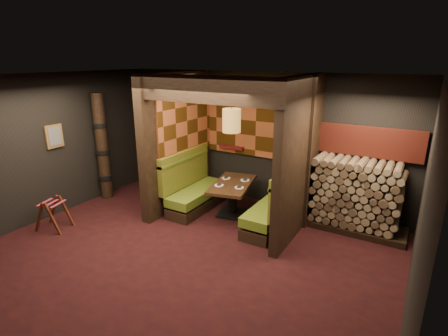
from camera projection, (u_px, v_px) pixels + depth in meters
floor at (184, 255)px, 5.79m from camera, size 6.50×5.50×0.02m
ceiling at (177, 77)px, 4.92m from camera, size 6.50×5.50×0.02m
wall_back at (258, 139)px, 7.62m from camera, size 6.50×0.02×2.85m
wall_left at (50, 147)px, 6.94m from camera, size 0.02×5.50×2.85m
wall_right at (422, 221)px, 3.77m from camera, size 0.02×5.50×2.85m
partition_left at (177, 141)px, 7.36m from camera, size 0.20×2.20×2.85m
partition_right at (299, 159)px, 6.12m from camera, size 0.15×2.10×2.85m
header_beam at (204, 89)px, 5.58m from camera, size 2.85×0.18×0.44m
tapa_back_panel at (256, 121)px, 7.47m from camera, size 2.40×0.06×1.55m
tapa_side_panel at (186, 121)px, 7.32m from camera, size 0.04×1.85×1.45m
lacquer_shelf at (232, 147)px, 7.89m from camera, size 0.60×0.12×0.07m
booth_bench_left at (194, 190)px, 7.49m from camera, size 0.68×1.60×1.14m
booth_bench_right at (276, 209)px, 6.57m from camera, size 0.68×1.60×1.14m
dining_table at (232, 194)px, 7.13m from camera, size 0.98×1.44×0.69m
place_settings at (232, 182)px, 7.05m from camera, size 0.68×0.71×0.03m
pendant_lamp at (232, 120)px, 6.63m from camera, size 0.35×0.35×1.10m
framed_picture at (54, 136)px, 6.94m from camera, size 0.05×0.36×0.46m
luggage_rack at (53, 213)px, 6.58m from camera, size 0.68×0.56×0.64m
totem_column at (102, 148)px, 7.81m from camera, size 0.31×0.31×2.40m
firewood_stack at (360, 197)px, 6.40m from camera, size 1.73×0.70×1.36m
mosaic_header at (370, 142)px, 6.38m from camera, size 1.83×0.10×0.56m
bay_front_post at (309, 156)px, 6.29m from camera, size 0.08×0.08×2.85m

